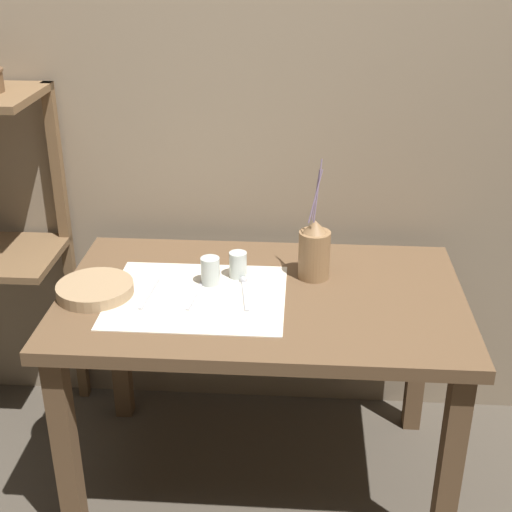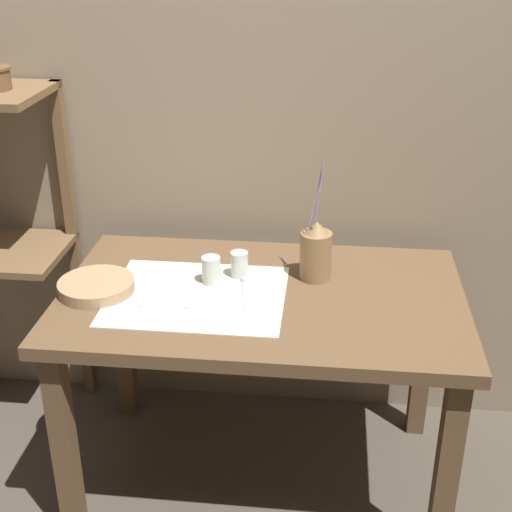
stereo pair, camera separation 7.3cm
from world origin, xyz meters
name	(u,v)px [view 1 (the left image)]	position (x,y,z in m)	size (l,w,h in m)	color
ground_plane	(261,475)	(0.00, 0.00, 0.00)	(12.00, 12.00, 0.00)	#473F35
stone_wall_back	(271,89)	(0.00, 0.48, 1.20)	(7.00, 0.06, 2.40)	gray
wooden_table	(262,321)	(0.00, 0.00, 0.61)	(1.19, 0.73, 0.70)	brown
linen_cloth	(197,296)	(-0.19, -0.04, 0.70)	(0.51, 0.42, 0.00)	beige
pitcher_with_flowers	(314,251)	(0.15, 0.12, 0.79)	(0.10, 0.10, 0.37)	olive
wooden_bowl	(95,289)	(-0.49, -0.05, 0.72)	(0.22, 0.22, 0.04)	#9E7F5B
glass_tumbler_near	(210,271)	(-0.16, 0.04, 0.75)	(0.06, 0.06, 0.08)	#B7C1BC
glass_tumbler_far	(238,265)	(-0.08, 0.10, 0.74)	(0.05, 0.05, 0.08)	#B7C1BC
fork_outer	(149,294)	(-0.33, -0.04, 0.71)	(0.03, 0.19, 0.00)	#A8A8AD
knife_center	(196,295)	(-0.19, -0.03, 0.71)	(0.03, 0.18, 0.00)	#A8A8AD
spoon_outer	(244,286)	(-0.05, 0.03, 0.71)	(0.04, 0.20, 0.02)	#A8A8AD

